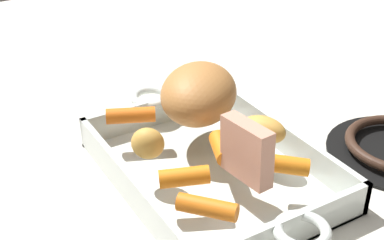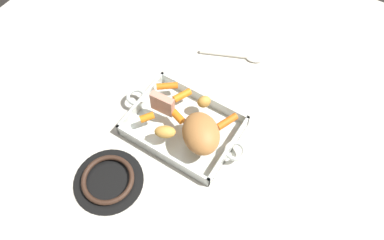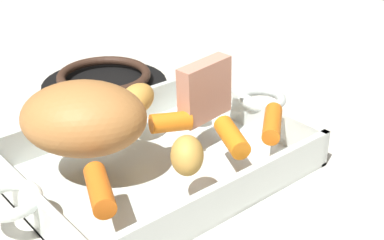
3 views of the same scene
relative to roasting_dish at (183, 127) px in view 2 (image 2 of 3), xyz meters
name	(u,v)px [view 2 (image 2 of 3)]	position (x,y,z in m)	size (l,w,h in m)	color
ground_plane	(184,129)	(0.00, 0.00, -0.01)	(1.78, 1.78, 0.00)	silver
roasting_dish	(183,127)	(0.00, 0.00, 0.00)	(0.41, 0.24, 0.05)	silver
pork_roast	(201,133)	(-0.08, 0.03, 0.07)	(0.13, 0.10, 0.08)	#B8783E
roast_slice_outer	(163,103)	(0.07, 0.00, 0.07)	(0.02, 0.07, 0.07)	tan
baby_carrot_short	(227,122)	(-0.11, -0.06, 0.04)	(0.02, 0.02, 0.07)	orange
baby_carrot_southwest	(177,117)	(0.02, 0.00, 0.04)	(0.02, 0.02, 0.05)	orange
baby_carrot_northwest	(167,86)	(0.11, -0.08, 0.04)	(0.02, 0.02, 0.07)	orange
baby_carrot_northeast	(182,95)	(0.05, -0.07, 0.04)	(0.02, 0.02, 0.06)	orange
baby_carrot_center_left	(147,117)	(0.09, 0.05, 0.04)	(0.02, 0.02, 0.04)	orange
potato_whole	(204,102)	(-0.02, -0.08, 0.05)	(0.04, 0.03, 0.04)	gold
potato_halved	(165,132)	(0.02, 0.07, 0.05)	(0.06, 0.04, 0.03)	gold
stove_burner_rear	(108,180)	(0.09, 0.26, 0.00)	(0.20, 0.20, 0.02)	black
serving_spoon	(239,56)	(-0.01, -0.34, -0.01)	(0.22, 0.12, 0.01)	white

